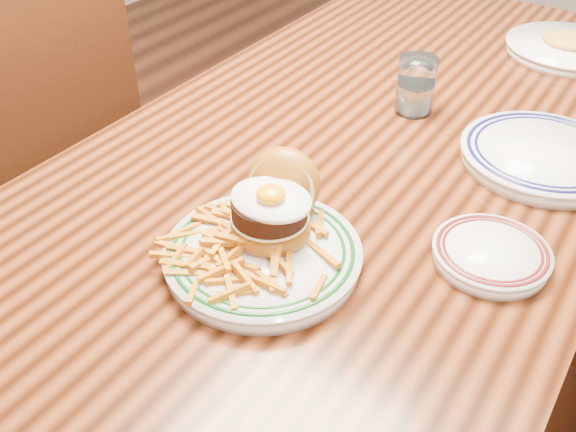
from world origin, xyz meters
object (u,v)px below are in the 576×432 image
Objects in this scene: chair_left at (40,160)px; side_plate at (491,253)px; main_plate at (266,237)px; table at (381,166)px.

side_plate is (1.08, -0.06, 0.26)m from chair_left.
chair_left is at bearing 148.46° from main_plate.
side_plate is at bearing -42.07° from table.
table is at bearing 76.89° from main_plate.
chair_left is 0.89m from main_plate.
table is 0.44m from main_plate.
main_plate reaches higher than side_plate.
chair_left is 3.31× the size of main_plate.
chair_left reaches higher than side_plate.
chair_left is 5.91× the size of side_plate.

